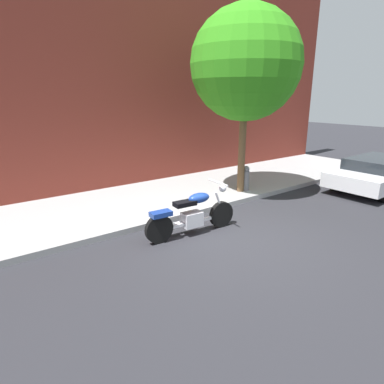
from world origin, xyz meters
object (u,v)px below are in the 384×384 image
Objects in this scene: motorcycle at (192,215)px; street_tree at (246,65)px; parked_car_white at (381,172)px; fire_hydrant at (246,180)px.

street_tree is at bearing 26.39° from motorcycle.
motorcycle is 0.53× the size of parked_car_white.
street_tree is at bearing 167.74° from fire_hydrant.
motorcycle is 7.18m from parked_car_white.
street_tree reaches higher than parked_car_white.
motorcycle is 4.66m from street_tree.
motorcycle is at bearing 174.21° from parked_car_white.
motorcycle reaches higher than fire_hydrant.
parked_car_white is 0.80× the size of street_tree.
parked_car_white is 4.55m from fire_hydrant.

